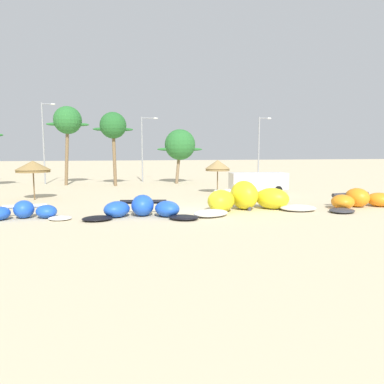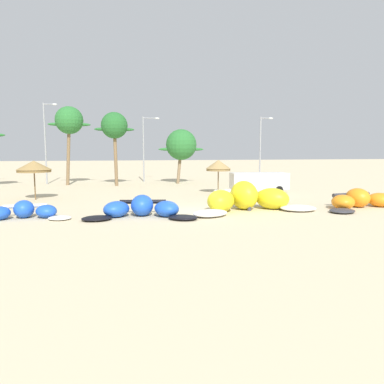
{
  "view_description": "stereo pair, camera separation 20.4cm",
  "coord_description": "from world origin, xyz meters",
  "px_view_note": "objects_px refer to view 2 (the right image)",
  "views": [
    {
      "loc": [
        -5.03,
        -21.88,
        3.81
      ],
      "look_at": [
        0.49,
        2.0,
        1.0
      ],
      "focal_mm": 33.25,
      "sensor_mm": 36.0,
      "label": 1
    },
    {
      "loc": [
        -4.83,
        -21.92,
        3.81
      ],
      "look_at": [
        0.49,
        2.0,
        1.0
      ],
      "focal_mm": 33.25,
      "sensor_mm": 36.0,
      "label": 2
    }
  ],
  "objects_px": {
    "kite_center": "(362,201)",
    "beach_umbrella_middle": "(218,165)",
    "kite_far_left": "(23,212)",
    "person_by_umbrellas": "(249,198)",
    "kite_left": "(142,209)",
    "palm_left_of_gap": "(114,127)",
    "lamppost_west_center": "(46,139)",
    "palm_center_left": "(181,145)",
    "lamppost_east_center": "(145,145)",
    "kite_left_of_center": "(247,199)",
    "beach_umbrella_near_van": "(34,166)",
    "parked_van": "(258,181)",
    "palm_left": "(69,121)",
    "lamppost_east": "(261,146)"
  },
  "relations": [
    {
      "from": "beach_umbrella_near_van",
      "to": "palm_left_of_gap",
      "type": "height_order",
      "value": "palm_left_of_gap"
    },
    {
      "from": "kite_far_left",
      "to": "person_by_umbrellas",
      "type": "height_order",
      "value": "person_by_umbrellas"
    },
    {
      "from": "lamppost_west_center",
      "to": "lamppost_east",
      "type": "relative_size",
      "value": 1.17
    },
    {
      "from": "kite_center",
      "to": "person_by_umbrellas",
      "type": "relative_size",
      "value": 4.53
    },
    {
      "from": "beach_umbrella_near_van",
      "to": "beach_umbrella_middle",
      "type": "height_order",
      "value": "beach_umbrella_near_van"
    },
    {
      "from": "lamppost_east_center",
      "to": "person_by_umbrellas",
      "type": "bearing_deg",
      "value": -79.22
    },
    {
      "from": "kite_left",
      "to": "lamppost_east_center",
      "type": "xyz_separation_m",
      "value": [
        2.41,
        24.34,
        4.11
      ]
    },
    {
      "from": "kite_far_left",
      "to": "palm_left",
      "type": "distance_m",
      "value": 21.85
    },
    {
      "from": "palm_center_left",
      "to": "lamppost_west_center",
      "type": "xyz_separation_m",
      "value": [
        -15.4,
        2.85,
        0.64
      ]
    },
    {
      "from": "palm_left_of_gap",
      "to": "lamppost_west_center",
      "type": "xyz_separation_m",
      "value": [
        -7.75,
        4.21,
        -1.3
      ]
    },
    {
      "from": "kite_center",
      "to": "lamppost_west_center",
      "type": "relative_size",
      "value": 0.79
    },
    {
      "from": "kite_far_left",
      "to": "person_by_umbrellas",
      "type": "relative_size",
      "value": 3.47
    },
    {
      "from": "parked_van",
      "to": "lamppost_west_center",
      "type": "height_order",
      "value": "lamppost_west_center"
    },
    {
      "from": "kite_far_left",
      "to": "beach_umbrella_near_van",
      "type": "relative_size",
      "value": 1.82
    },
    {
      "from": "kite_center",
      "to": "parked_van",
      "type": "distance_m",
      "value": 10.54
    },
    {
      "from": "kite_left_of_center",
      "to": "beach_umbrella_near_van",
      "type": "bearing_deg",
      "value": 149.6
    },
    {
      "from": "beach_umbrella_near_van",
      "to": "lamppost_west_center",
      "type": "bearing_deg",
      "value": 95.71
    },
    {
      "from": "person_by_umbrellas",
      "to": "lamppost_east",
      "type": "height_order",
      "value": "lamppost_east"
    },
    {
      "from": "lamppost_east_center",
      "to": "kite_far_left",
      "type": "bearing_deg",
      "value": -111.03
    },
    {
      "from": "kite_left_of_center",
      "to": "palm_left",
      "type": "bearing_deg",
      "value": 122.14
    },
    {
      "from": "person_by_umbrellas",
      "to": "palm_left",
      "type": "height_order",
      "value": "palm_left"
    },
    {
      "from": "person_by_umbrellas",
      "to": "lamppost_west_center",
      "type": "distance_m",
      "value": 28.38
    },
    {
      "from": "kite_left",
      "to": "kite_center",
      "type": "xyz_separation_m",
      "value": [
        14.8,
        0.06,
        0.02
      ]
    },
    {
      "from": "lamppost_east",
      "to": "beach_umbrella_near_van",
      "type": "bearing_deg",
      "value": -154.58
    },
    {
      "from": "beach_umbrella_middle",
      "to": "palm_center_left",
      "type": "xyz_separation_m",
      "value": [
        -1.4,
        10.53,
        2.0
      ]
    },
    {
      "from": "beach_umbrella_middle",
      "to": "lamppost_east_center",
      "type": "xyz_separation_m",
      "value": [
        -5.32,
        14.1,
        2.04
      ]
    },
    {
      "from": "parked_van",
      "to": "lamppost_east_center",
      "type": "bearing_deg",
      "value": 122.42
    },
    {
      "from": "kite_center",
      "to": "beach_umbrella_middle",
      "type": "bearing_deg",
      "value": 124.79
    },
    {
      "from": "parked_van",
      "to": "lamppost_east_center",
      "type": "xyz_separation_m",
      "value": [
        -9.08,
        14.3,
        3.5
      ]
    },
    {
      "from": "kite_center",
      "to": "palm_center_left",
      "type": "distance_m",
      "value": 22.74
    },
    {
      "from": "kite_center",
      "to": "palm_center_left",
      "type": "xyz_separation_m",
      "value": [
        -8.48,
        20.71,
        4.05
      ]
    },
    {
      "from": "kite_left_of_center",
      "to": "lamppost_west_center",
      "type": "bearing_deg",
      "value": 124.91
    },
    {
      "from": "kite_far_left",
      "to": "palm_left",
      "type": "bearing_deg",
      "value": 88.93
    },
    {
      "from": "kite_left",
      "to": "palm_left_of_gap",
      "type": "bearing_deg",
      "value": 93.9
    },
    {
      "from": "kite_left_of_center",
      "to": "kite_center",
      "type": "height_order",
      "value": "kite_left_of_center"
    },
    {
      "from": "kite_left_of_center",
      "to": "parked_van",
      "type": "relative_size",
      "value": 1.64
    },
    {
      "from": "kite_far_left",
      "to": "kite_center",
      "type": "xyz_separation_m",
      "value": [
        21.43,
        -0.78,
        0.11
      ]
    },
    {
      "from": "palm_left",
      "to": "kite_left",
      "type": "bearing_deg",
      "value": -73.92
    },
    {
      "from": "parked_van",
      "to": "palm_center_left",
      "type": "height_order",
      "value": "palm_center_left"
    },
    {
      "from": "beach_umbrella_near_van",
      "to": "lamppost_east_center",
      "type": "height_order",
      "value": "lamppost_east_center"
    },
    {
      "from": "parked_van",
      "to": "lamppost_west_center",
      "type": "xyz_separation_m",
      "value": [
        -20.57,
        13.58,
        4.1
      ]
    },
    {
      "from": "kite_far_left",
      "to": "lamppost_west_center",
      "type": "xyz_separation_m",
      "value": [
        -2.45,
        22.78,
        4.8
      ]
    },
    {
      "from": "kite_left",
      "to": "parked_van",
      "type": "xyz_separation_m",
      "value": [
        11.49,
        10.05,
        0.61
      ]
    },
    {
      "from": "kite_far_left",
      "to": "lamppost_west_center",
      "type": "distance_m",
      "value": 23.41
    },
    {
      "from": "kite_center",
      "to": "lamppost_east",
      "type": "distance_m",
      "value": 21.15
    },
    {
      "from": "kite_left",
      "to": "parked_van",
      "type": "relative_size",
      "value": 1.26
    },
    {
      "from": "beach_umbrella_near_van",
      "to": "lamppost_east",
      "type": "bearing_deg",
      "value": 25.42
    },
    {
      "from": "kite_far_left",
      "to": "kite_left_of_center",
      "type": "relative_size",
      "value": 0.64
    },
    {
      "from": "kite_center",
      "to": "beach_umbrella_middle",
      "type": "height_order",
      "value": "beach_umbrella_middle"
    },
    {
      "from": "kite_far_left",
      "to": "parked_van",
      "type": "xyz_separation_m",
      "value": [
        18.11,
        9.2,
        0.7
      ]
    }
  ]
}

